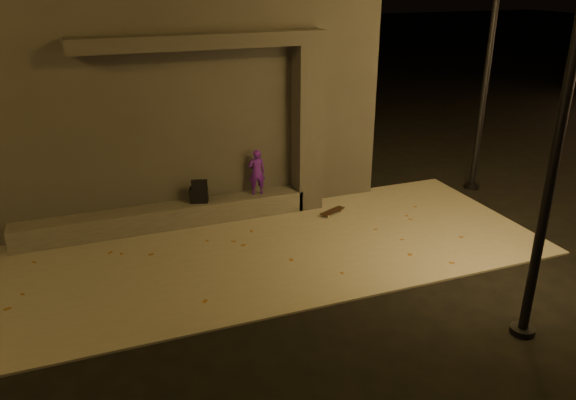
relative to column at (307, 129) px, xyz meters
name	(u,v)px	position (x,y,z in m)	size (l,w,h in m)	color
ground	(299,305)	(-1.70, -3.75, -1.84)	(120.00, 120.00, 0.00)	black
sidewalk	(260,251)	(-1.70, -1.75, -1.82)	(11.00, 4.40, 0.04)	slate
building	(159,80)	(-2.70, 2.74, 0.77)	(9.00, 5.10, 5.22)	#3D3A37
ledge	(165,216)	(-3.20, 0.00, -1.58)	(6.00, 0.55, 0.45)	#4B4844
column	(307,129)	(0.00, 0.00, 0.00)	(0.55, 0.55, 3.60)	#3D3A37
canopy	(202,41)	(-2.20, 0.05, 1.94)	(5.00, 0.70, 0.28)	#3D3A37
skateboarder	(257,172)	(-1.17, 0.00, -0.85)	(0.37, 0.24, 1.01)	#511798
backpack	(199,194)	(-2.46, 0.00, -1.17)	(0.43, 0.34, 0.53)	black
skateboard	(332,211)	(0.35, -0.65, -1.74)	(0.68, 0.43, 0.07)	black
street_lamp_0	(570,77)	(1.14, -5.63, 1.95)	(0.36, 0.36, 6.64)	black
street_lamp_2	(496,1)	(4.33, -0.35, 2.57)	(0.36, 0.36, 7.83)	black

